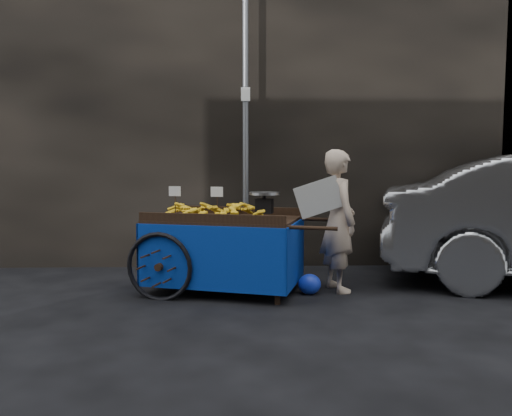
{
  "coord_description": "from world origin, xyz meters",
  "views": [
    {
      "loc": [
        0.21,
        -5.5,
        1.47
      ],
      "look_at": [
        0.41,
        0.5,
        0.94
      ],
      "focal_mm": 35.0,
      "sensor_mm": 36.0,
      "label": 1
    }
  ],
  "objects": [
    {
      "name": "ground",
      "position": [
        0.0,
        0.0,
        0.0
      ],
      "size": [
        80.0,
        80.0,
        0.0
      ],
      "primitive_type": "plane",
      "color": "black",
      "rests_on": "ground"
    },
    {
      "name": "building_wall",
      "position": [
        0.39,
        2.6,
        2.5
      ],
      "size": [
        13.5,
        2.0,
        5.0
      ],
      "color": "black",
      "rests_on": "ground"
    },
    {
      "name": "street_pole",
      "position": [
        0.3,
        1.3,
        2.01
      ],
      "size": [
        0.12,
        0.1,
        4.0
      ],
      "color": "slate",
      "rests_on": "ground"
    },
    {
      "name": "banana_cart",
      "position": [
        -0.01,
        0.24,
        0.77
      ],
      "size": [
        2.48,
        1.62,
        1.24
      ],
      "rotation": [
        0.0,
        0.0,
        -0.29
      ],
      "color": "black",
      "rests_on": "ground"
    },
    {
      "name": "vendor",
      "position": [
        1.36,
        0.2,
        0.82
      ],
      "size": [
        0.81,
        0.68,
        1.64
      ],
      "rotation": [
        0.0,
        0.0,
        1.83
      ],
      "color": "#C5AB92",
      "rests_on": "ground"
    },
    {
      "name": "plastic_bag",
      "position": [
        1.01,
        0.02,
        0.12
      ],
      "size": [
        0.26,
        0.21,
        0.23
      ],
      "primitive_type": "ellipsoid",
      "color": "#1A34C9",
      "rests_on": "ground"
    }
  ]
}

